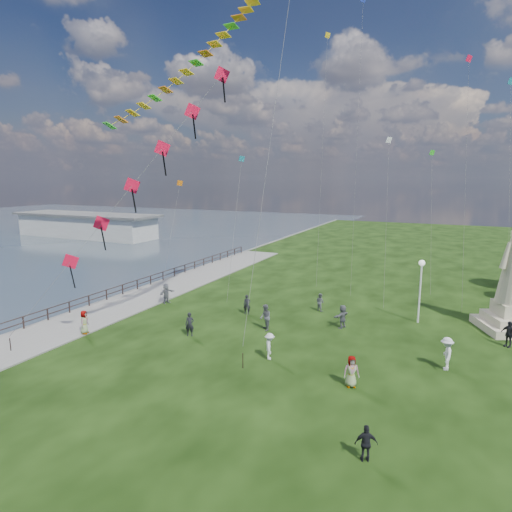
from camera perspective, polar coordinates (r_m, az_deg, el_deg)
The scene contains 17 objects.
waterfront at distance 38.34m, azimuth -19.14°, elevation -6.33°, with size 200.00×200.00×1.51m.
pier_pavilion at distance 86.65m, azimuth -21.69°, elevation 3.87°, with size 30.00×8.00×4.40m.
lamppost at distance 33.40m, azimuth 21.13°, elevation -2.72°, with size 0.44×0.44×4.73m.
person_0 at distance 29.64m, azimuth -8.83°, elevation -9.00°, with size 0.59×0.39×1.63m, color black.
person_1 at distance 30.30m, azimuth 1.25°, elevation -8.20°, with size 0.90×0.56×1.86m, color #595960.
person_2 at distance 25.80m, azimuth 1.83°, elevation -11.93°, with size 1.03×0.53×1.59m, color silver.
person_3 at distance 18.07m, azimuth 14.48°, elevation -23.03°, with size 0.86×0.44×1.47m, color black.
person_4 at distance 23.18m, azimuth 12.60°, elevation -14.79°, with size 0.81×0.50×1.65m, color #595960.
person_5 at distance 37.45m, azimuth -11.88°, elevation -4.88°, with size 1.62×0.70×1.74m, color #595960.
person_6 at distance 33.80m, azimuth -1.21°, elevation -6.49°, with size 0.57×0.37×1.55m, color black.
person_7 at distance 34.99m, azimuth 8.53°, elevation -6.10°, with size 0.70×0.44×1.45m, color #595960.
person_8 at distance 26.63m, azimuth 24.05°, elevation -11.80°, with size 1.21×0.63×1.88m, color silver.
person_9 at distance 31.83m, azimuth 30.63°, elevation -8.94°, with size 0.99×0.51×1.70m, color black.
person_10 at distance 31.72m, azimuth -21.92°, elevation -8.35°, with size 0.79×0.49×1.62m, color #595960.
person_11 at distance 31.39m, azimuth 11.45°, elevation -7.90°, with size 1.57×0.68×1.70m, color #595960.
red_kite_train at distance 28.16m, azimuth -14.68°, elevation 10.64°, with size 10.58×9.35×17.54m.
small_kites at distance 40.82m, azimuth 13.97°, elevation 15.04°, with size 28.26×17.14×26.88m.
Camera 1 is at (10.68, -17.18, 10.59)m, focal length 30.00 mm.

